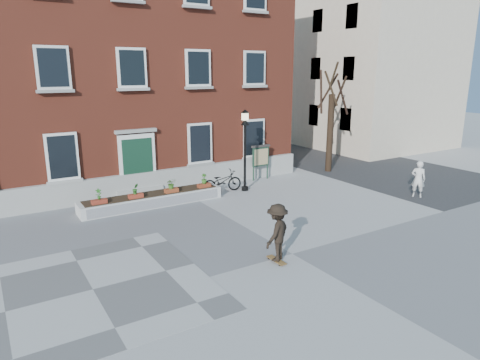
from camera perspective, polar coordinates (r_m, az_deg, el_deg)
ground at (r=14.00m, az=6.98°, el=-9.75°), size 100.00×100.00×0.00m
checker_patch at (r=12.48m, az=-19.02°, el=-13.64°), size 6.00×6.00×0.01m
bicycle at (r=20.52m, az=-2.43°, el=-0.18°), size 2.06×0.87×1.05m
parked_car at (r=31.65m, az=4.07°, el=5.43°), size 2.97×4.86×1.51m
bystander at (r=21.25m, az=22.68°, el=0.11°), size 0.69×0.75×1.71m
brick_building at (r=24.64m, az=-18.05°, el=15.16°), size 18.40×10.85×12.60m
planter_assembly at (r=18.92m, az=-11.55°, el=-2.44°), size 6.20×1.12×1.15m
bare_tree at (r=24.92m, az=11.98°, el=7.43°), size 1.83×1.83×6.16m
side_street at (r=39.53m, az=9.99°, el=16.18°), size 15.20×36.00×14.50m
lamp_post at (r=20.35m, az=0.67°, el=5.50°), size 0.40×0.40×3.93m
notice_board at (r=22.70m, az=2.78°, el=3.15°), size 1.10×0.16×1.87m
skateboarder at (r=13.03m, az=4.96°, el=-6.99°), size 1.33×1.12×1.86m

